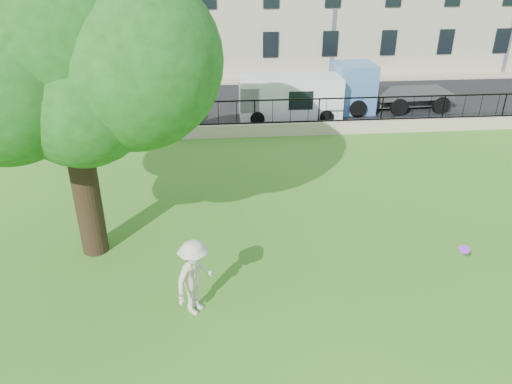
{
  "coord_description": "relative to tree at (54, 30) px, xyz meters",
  "views": [
    {
      "loc": [
        -1.89,
        -9.98,
        8.27
      ],
      "look_at": [
        -0.69,
        3.5,
        1.37
      ],
      "focal_mm": 35.0,
      "sensor_mm": 36.0,
      "label": 1
    }
  ],
  "objects": [
    {
      "name": "man",
      "position": [
        3.15,
        -3.05,
        -5.3
      ],
      "size": [
        1.36,
        1.5,
        2.02
      ],
      "primitive_type": "imported",
      "rotation": [
        0.0,
        0.0,
        0.96
      ],
      "color": "beige",
      "rests_on": "ground"
    },
    {
      "name": "street",
      "position": [
        5.65,
        13.81,
        -6.3
      ],
      "size": [
        60.0,
        9.0,
        0.01
      ],
      "primitive_type": "cube",
      "color": "black",
      "rests_on": "ground"
    },
    {
      "name": "ground",
      "position": [
        5.65,
        -2.89,
        -6.31
      ],
      "size": [
        120.0,
        120.0,
        0.0
      ],
      "primitive_type": "plane",
      "color": "#34701A",
      "rests_on": "ground"
    },
    {
      "name": "sidewalk",
      "position": [
        5.65,
        19.01,
        -6.25
      ],
      "size": [
        60.0,
        1.4,
        0.12
      ],
      "primitive_type": "cube",
      "color": "tan",
      "rests_on": "ground"
    },
    {
      "name": "retaining_wall",
      "position": [
        5.65,
        9.11,
        -6.01
      ],
      "size": [
        50.0,
        0.4,
        0.6
      ],
      "primitive_type": "cube",
      "color": "tan",
      "rests_on": "ground"
    },
    {
      "name": "red_sedan",
      "position": [
        0.54,
        11.51,
        -5.54
      ],
      "size": [
        4.69,
        1.76,
        1.53
      ],
      "primitive_type": "imported",
      "rotation": [
        0.0,
        0.0,
        1.6
      ],
      "color": "red",
      "rests_on": "street"
    },
    {
      "name": "iron_railing",
      "position": [
        5.65,
        9.11,
        -5.16
      ],
      "size": [
        50.0,
        0.05,
        1.13
      ],
      "color": "black",
      "rests_on": "retaining_wall"
    },
    {
      "name": "blue_truck",
      "position": [
        13.15,
        12.51,
        -5.04
      ],
      "size": [
        6.15,
        2.48,
        2.54
      ],
      "primitive_type": "cube",
      "rotation": [
        0.0,
        0.0,
        0.06
      ],
      "color": "#5380C3",
      "rests_on": "street"
    },
    {
      "name": "frisbee",
      "position": [
        9.65,
        -3.29,
        -4.72
      ],
      "size": [
        0.32,
        0.31,
        0.12
      ],
      "primitive_type": "cylinder",
      "rotation": [
        0.21,
        -0.14,
        0.16
      ],
      "color": "#B02AEF"
    },
    {
      "name": "white_van",
      "position": [
        7.65,
        11.51,
        -5.24
      ],
      "size": [
        5.11,
        2.04,
        2.14
      ],
      "primitive_type": "cube",
      "rotation": [
        0.0,
        0.0,
        -0.01
      ],
      "color": "silver",
      "rests_on": "street"
    },
    {
      "name": "tree",
      "position": [
        0.0,
        0.0,
        0.0
      ],
      "size": [
        7.85,
        6.05,
        9.58
      ],
      "color": "black",
      "rests_on": "ground"
    }
  ]
}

